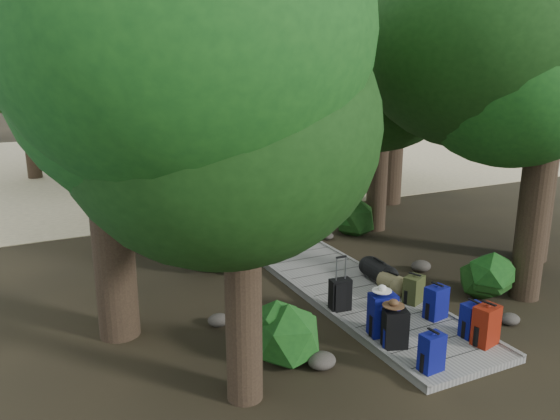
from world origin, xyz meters
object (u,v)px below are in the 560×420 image
duffel_right_khaki (392,283)px  suitcase_on_boardwalk (340,295)px  backpack_right_a (486,323)px  backpack_left_a (432,350)px  backpack_left_c (383,312)px  backpack_right_b (472,318)px  sun_lounger (279,175)px  backpack_right_c (436,301)px  backpack_left_b (395,327)px  kayak (92,189)px  duffel_right_black (378,271)px  backpack_right_d (414,288)px  lone_suitcase_on_sand (218,188)px

duffel_right_khaki → suitcase_on_boardwalk: bearing=-179.0°
backpack_right_a → backpack_left_a: bearing=177.3°
backpack_left_c → duffel_right_khaki: size_ratio=1.50×
backpack_right_b → sun_lounger: bearing=76.5°
backpack_right_c → suitcase_on_boardwalk: (-1.39, 1.04, -0.03)m
backpack_left_a → backpack_right_b: 1.44m
sun_lounger → duffel_right_khaki: bearing=-115.2°
backpack_left_b → duffel_right_khaki: bearing=72.3°
backpack_left_a → backpack_right_c: size_ratio=0.99×
sun_lounger → backpack_right_c: bearing=-113.9°
backpack_right_b → kayak: 14.98m
backpack_left_b → backpack_right_b: 1.42m
duffel_right_khaki → sun_lounger: size_ratio=0.30×
backpack_right_c → duffel_right_black: backpack_right_c is taller
kayak → backpack_left_c: bearing=-95.8°
backpack_left_b → backpack_left_c: backpack_left_c is taller
backpack_right_c → suitcase_on_boardwalk: size_ratio=1.09×
backpack_right_c → kayak: size_ratio=0.19×
backpack_right_c → sun_lounger: bearing=67.5°
backpack_right_a → suitcase_on_boardwalk: (-1.45, 2.15, -0.07)m
backpack_left_b → suitcase_on_boardwalk: 1.57m
backpack_right_a → duffel_right_khaki: size_ratio=1.37×
backpack_left_a → duffel_right_black: backpack_left_a is taller
backpack_left_b → suitcase_on_boardwalk: bearing=110.9°
suitcase_on_boardwalk → sun_lounger: 12.22m
backpack_right_c → backpack_right_d: backpack_right_c is taller
backpack_left_c → backpack_right_a: backpack_left_c is taller
backpack_right_d → backpack_left_c: bearing=-171.7°
backpack_left_b → duffel_right_khaki: backpack_left_b is taller
kayak → lone_suitcase_on_sand: bearing=-50.5°
backpack_right_b → backpack_right_c: (-0.07, 0.81, 0.01)m
suitcase_on_boardwalk → kayak: size_ratio=0.17×
suitcase_on_boardwalk → backpack_right_d: bearing=-6.9°
backpack_right_a → backpack_right_d: bearing=77.0°
duffel_right_black → backpack_right_b: bearing=-89.2°
backpack_right_c → backpack_right_d: 0.72m
backpack_right_c → lone_suitcase_on_sand: (-0.22, 11.02, -0.09)m
duffel_right_khaki → backpack_right_d: bearing=-97.5°
backpack_left_c → duffel_right_khaki: bearing=58.4°
backpack_right_d → duffel_right_khaki: size_ratio=1.09×
backpack_right_a → suitcase_on_boardwalk: size_ratio=1.22×
backpack_right_d → duffel_right_black: size_ratio=0.84×
backpack_right_c → lone_suitcase_on_sand: size_ratio=0.97×
backpack_right_b → lone_suitcase_on_sand: 11.83m
lone_suitcase_on_sand → duffel_right_black: bearing=-78.3°
backpack_right_b → duffel_right_khaki: backpack_right_b is taller
backpack_right_d → suitcase_on_boardwalk: size_ratio=0.96×
backpack_right_b → duffel_right_black: backpack_right_b is taller
backpack_left_c → kayak: (-2.92, 13.64, -0.33)m
duffel_right_khaki → backpack_right_c: bearing=-102.6°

